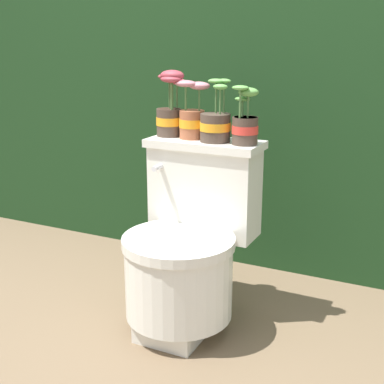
% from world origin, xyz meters
% --- Properties ---
extents(ground_plane, '(12.00, 12.00, 0.00)m').
position_xyz_m(ground_plane, '(0.00, 0.00, 0.00)').
color(ground_plane, brown).
extents(hedge_backdrop, '(3.44, 1.05, 1.37)m').
position_xyz_m(hedge_backdrop, '(0.00, 1.19, 0.68)').
color(hedge_backdrop, '#193819').
rests_on(hedge_backdrop, ground).
extents(toilet, '(0.44, 0.53, 0.69)m').
position_xyz_m(toilet, '(0.05, 0.05, 0.31)').
color(toilet, silver).
rests_on(toilet, ground).
extents(potted_plant_left, '(0.13, 0.12, 0.26)m').
position_xyz_m(potted_plant_left, '(-0.11, 0.22, 0.81)').
color(potted_plant_left, '#47382D').
rests_on(potted_plant_left, toilet).
extents(potted_plant_midleft, '(0.13, 0.10, 0.22)m').
position_xyz_m(potted_plant_midleft, '(-0.01, 0.21, 0.78)').
color(potted_plant_midleft, '#9E5638').
rests_on(potted_plant_midleft, toilet).
extents(potted_plant_middle, '(0.12, 0.12, 0.23)m').
position_xyz_m(potted_plant_middle, '(0.10, 0.19, 0.76)').
color(potted_plant_middle, '#47382D').
rests_on(potted_plant_middle, toilet).
extents(potted_plant_midright, '(0.10, 0.11, 0.22)m').
position_xyz_m(potted_plant_midright, '(0.21, 0.18, 0.77)').
color(potted_plant_midright, '#47382D').
rests_on(potted_plant_midright, toilet).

